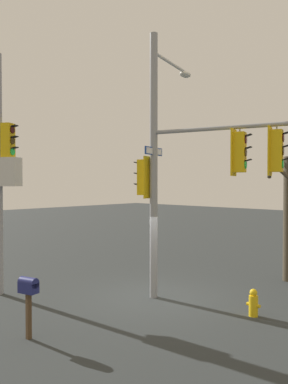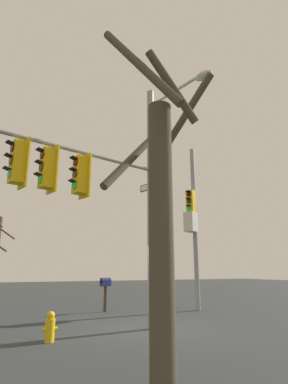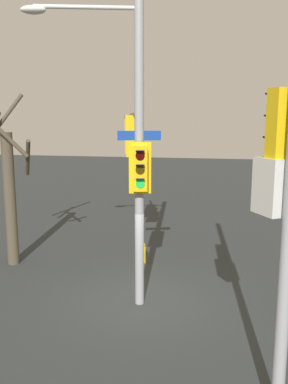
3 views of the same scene
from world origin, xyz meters
The scene contains 5 objects.
ground_plane centered at (0.00, 0.00, 0.00)m, with size 80.00×80.00×0.00m, color #2D3131.
main_signal_pole_assembly centered at (1.27, 0.49, 4.39)m, with size 6.07×3.28×8.11m.
secondary_pole_assembly centered at (-3.75, -2.97, 4.02)m, with size 0.82×0.69×7.61m.
fire_hydrant centered at (2.98, 0.54, 0.34)m, with size 0.38×0.24×0.73m.
bare_tree_across_street centered at (2.08, 4.88, 2.60)m, with size 1.97×1.97×5.77m.
Camera 3 is at (-10.25, -2.01, 4.97)m, focal length 38.13 mm.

